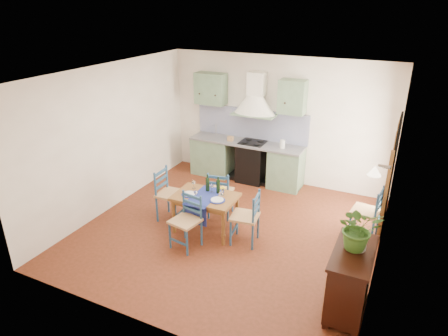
{
  "coord_description": "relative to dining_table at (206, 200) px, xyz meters",
  "views": [
    {
      "loc": [
        2.61,
        -5.63,
        3.86
      ],
      "look_at": [
        -0.25,
        0.3,
        1.07
      ],
      "focal_mm": 32.0,
      "sensor_mm": 36.0,
      "label": 1
    }
  ],
  "objects": [
    {
      "name": "sideboard",
      "position": [
        2.64,
        -0.96,
        -0.11
      ],
      "size": [
        0.5,
        1.05,
        0.94
      ],
      "color": "black",
      "rests_on": "ground"
    },
    {
      "name": "left_wall",
      "position": [
        -2.12,
        0.17,
        0.78
      ],
      "size": [
        0.04,
        5.0,
        2.8
      ],
      "primitive_type": "cube",
      "color": "white",
      "rests_on": "ground"
    },
    {
      "name": "back_wall",
      "position": [
        -0.09,
        2.46,
        0.43
      ],
      "size": [
        5.0,
        0.96,
        2.8
      ],
      "color": "white",
      "rests_on": "ground"
    },
    {
      "name": "chair_left",
      "position": [
        -0.81,
        0.08,
        -0.1
      ],
      "size": [
        0.48,
        0.48,
        0.99
      ],
      "color": "navy",
      "rests_on": "ground"
    },
    {
      "name": "chair_right",
      "position": [
        0.8,
        -0.04,
        -0.13
      ],
      "size": [
        0.49,
        0.49,
        0.95
      ],
      "color": "navy",
      "rests_on": "ground"
    },
    {
      "name": "floor",
      "position": [
        0.38,
        0.17,
        -0.62
      ],
      "size": [
        5.0,
        5.0,
        0.0
      ],
      "primitive_type": "plane",
      "color": "#44200E",
      "rests_on": "ground"
    },
    {
      "name": "chair_near",
      "position": [
        -0.05,
        -0.57,
        -0.13
      ],
      "size": [
        0.51,
        0.51,
        0.93
      ],
      "color": "navy",
      "rests_on": "ground"
    },
    {
      "name": "ceiling",
      "position": [
        0.38,
        0.17,
        2.19
      ],
      "size": [
        5.0,
        5.0,
        0.01
      ],
      "primitive_type": "cube",
      "color": "white",
      "rests_on": "back_wall"
    },
    {
      "name": "chair_spare",
      "position": [
        2.61,
        1.01,
        -0.12
      ],
      "size": [
        0.5,
        0.5,
        0.96
      ],
      "color": "navy",
      "rests_on": "ground"
    },
    {
      "name": "right_wall",
      "position": [
        2.88,
        0.45,
        0.72
      ],
      "size": [
        0.26,
        5.0,
        2.8
      ],
      "color": "white",
      "rests_on": "ground"
    },
    {
      "name": "potted_plant",
      "position": [
        2.65,
        -0.88,
        0.62
      ],
      "size": [
        0.65,
        0.61,
        0.59
      ],
      "primitive_type": "imported",
      "rotation": [
        0.0,
        0.0,
        0.33
      ],
      "color": "#376321",
      "rests_on": "sideboard"
    },
    {
      "name": "chair_far",
      "position": [
        0.0,
        0.58,
        -0.13
      ],
      "size": [
        0.52,
        0.52,
        0.94
      ],
      "color": "navy",
      "rests_on": "ground"
    },
    {
      "name": "dining_table",
      "position": [
        0.0,
        0.0,
        0.0
      ],
      "size": [
        1.11,
        0.83,
        1.01
      ],
      "color": "brown",
      "rests_on": "ground"
    }
  ]
}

